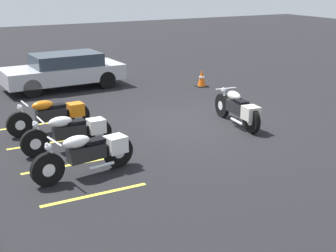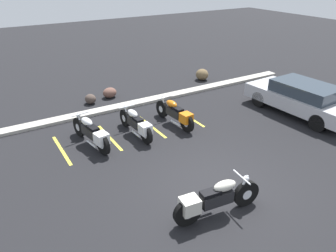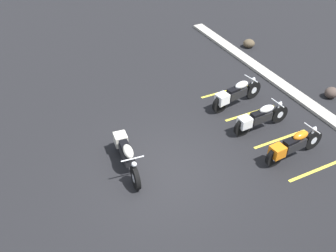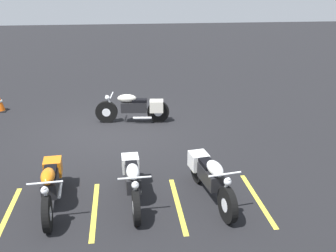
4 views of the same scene
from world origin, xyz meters
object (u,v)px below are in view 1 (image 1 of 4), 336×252
at_px(parked_bike_0, 89,153).
at_px(parked_bike_1, 72,132).
at_px(parked_bike_2, 53,114).
at_px(motorcycle_cream_featured, 238,109).
at_px(car_silver, 64,70).
at_px(traffic_cone, 202,78).

distance_m(parked_bike_0, parked_bike_1, 1.57).
relative_size(parked_bike_0, parked_bike_2, 1.02).
distance_m(motorcycle_cream_featured, parked_bike_0, 4.90).
height_order(motorcycle_cream_featured, car_silver, car_silver).
distance_m(parked_bike_0, traffic_cone, 8.70).
relative_size(parked_bike_0, traffic_cone, 3.50).
height_order(parked_bike_0, traffic_cone, parked_bike_0).
relative_size(parked_bike_2, traffic_cone, 3.43).
bearing_deg(parked_bike_1, traffic_cone, -147.75).
height_order(car_silver, traffic_cone, car_silver).
bearing_deg(motorcycle_cream_featured, car_silver, 29.95).
xyz_separation_m(parked_bike_0, car_silver, (8.00, -1.78, 0.20)).
relative_size(parked_bike_1, parked_bike_2, 0.98).
distance_m(parked_bike_1, traffic_cone, 7.63).
distance_m(parked_bike_1, parked_bike_2, 1.62).
height_order(motorcycle_cream_featured, parked_bike_2, motorcycle_cream_featured).
distance_m(motorcycle_cream_featured, traffic_cone, 4.89).
xyz_separation_m(parked_bike_1, traffic_cone, (4.31, -6.30, -0.15)).
relative_size(motorcycle_cream_featured, car_silver, 0.53).
distance_m(parked_bike_0, car_silver, 8.20).
bearing_deg(parked_bike_0, car_silver, -111.66).
xyz_separation_m(parked_bike_2, traffic_cone, (2.69, -6.31, -0.16)).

